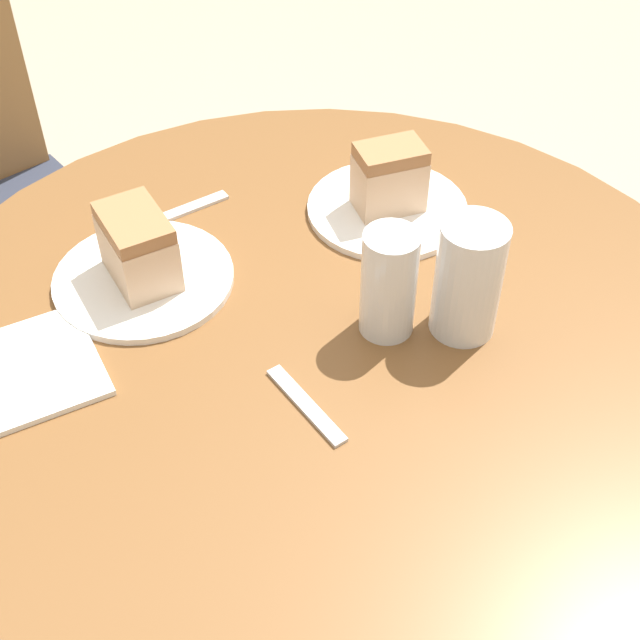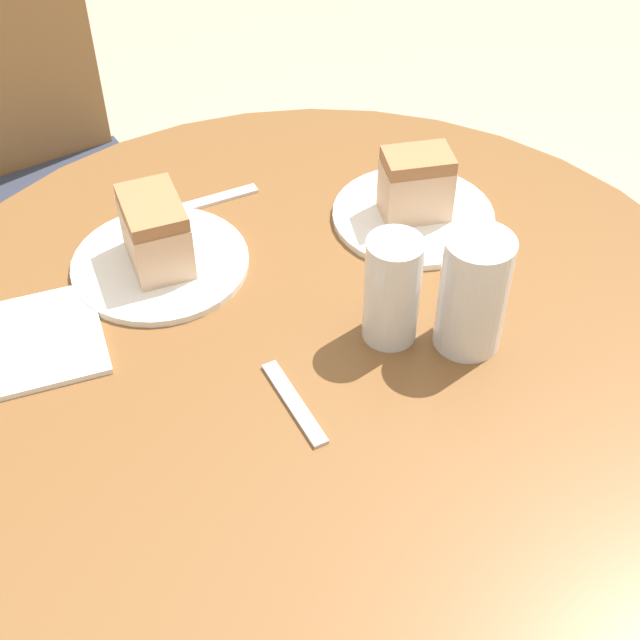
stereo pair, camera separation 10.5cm
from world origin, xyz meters
name	(u,v)px [view 2 (the right image)]	position (x,y,z in m)	size (l,w,h in m)	color
ground_plane	(320,625)	(0.00, 0.00, 0.00)	(8.00, 8.00, 0.00)	tan
table	(320,427)	(0.00, 0.00, 0.56)	(1.08, 1.08, 0.72)	brown
chair	(28,180)	(-0.07, 0.88, 0.48)	(0.47, 0.44, 0.92)	olive
plate_near	(161,263)	(-0.09, 0.24, 0.72)	(0.23, 0.23, 0.01)	white
plate_far	(413,216)	(0.25, 0.12, 0.72)	(0.23, 0.23, 0.01)	white
cake_slice_near	(155,232)	(-0.09, 0.24, 0.77)	(0.10, 0.12, 0.10)	beige
cake_slice_far	(416,184)	(0.25, 0.12, 0.77)	(0.11, 0.09, 0.10)	beige
glass_lemonade	(392,295)	(0.08, -0.03, 0.78)	(0.07, 0.07, 0.14)	silver
glass_water	(472,300)	(0.15, -0.10, 0.78)	(0.08, 0.08, 0.15)	silver
napkin_stack	(34,341)	(-0.28, 0.20, 0.72)	(0.20, 0.20, 0.01)	white
fork	(202,203)	(0.02, 0.33, 0.72)	(0.17, 0.05, 0.00)	silver
spoon	(294,403)	(-0.08, -0.06, 0.72)	(0.04, 0.14, 0.00)	silver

